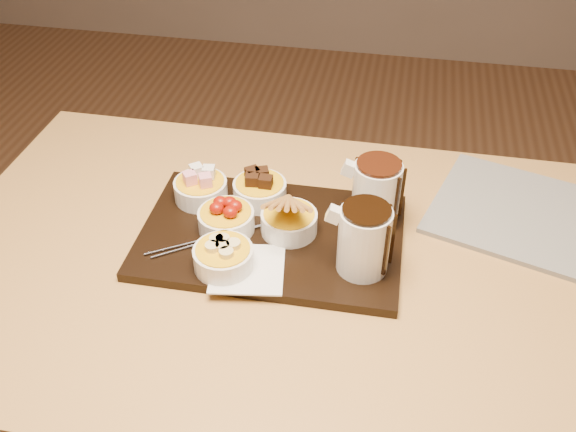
% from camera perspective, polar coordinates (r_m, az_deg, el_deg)
% --- Properties ---
extents(dining_table, '(1.20, 0.80, 0.75)m').
position_cam_1_polar(dining_table, '(1.18, -1.06, -7.21)').
color(dining_table, '#BC8A45').
rests_on(dining_table, ground).
extents(serving_board, '(0.46, 0.31, 0.02)m').
position_cam_1_polar(serving_board, '(1.14, -1.48, -1.81)').
color(serving_board, black).
rests_on(serving_board, dining_table).
extents(napkin, '(0.14, 0.14, 0.00)m').
position_cam_1_polar(napkin, '(1.07, -3.61, -4.70)').
color(napkin, white).
rests_on(napkin, serving_board).
extents(bowl_marshmallows, '(0.10, 0.10, 0.04)m').
position_cam_1_polar(bowl_marshmallows, '(1.21, -7.75, 2.31)').
color(bowl_marshmallows, white).
rests_on(bowl_marshmallows, serving_board).
extents(bowl_cake, '(0.10, 0.10, 0.04)m').
position_cam_1_polar(bowl_cake, '(1.20, -2.52, 2.19)').
color(bowl_cake, white).
rests_on(bowl_cake, serving_board).
extents(bowl_strawberries, '(0.10, 0.10, 0.04)m').
position_cam_1_polar(bowl_strawberries, '(1.14, -5.51, -0.42)').
color(bowl_strawberries, white).
rests_on(bowl_strawberries, serving_board).
extents(bowl_biscotti, '(0.10, 0.10, 0.04)m').
position_cam_1_polar(bowl_biscotti, '(1.13, 0.09, -0.58)').
color(bowl_biscotti, white).
rests_on(bowl_biscotti, serving_board).
extents(bowl_bananas, '(0.10, 0.10, 0.04)m').
position_cam_1_polar(bowl_bananas, '(1.06, -5.76, -3.74)').
color(bowl_bananas, white).
rests_on(bowl_bananas, serving_board).
extents(pitcher_dark_chocolate, '(0.09, 0.09, 0.12)m').
position_cam_1_polar(pitcher_dark_chocolate, '(1.04, 6.76, -2.17)').
color(pitcher_dark_chocolate, silver).
rests_on(pitcher_dark_chocolate, serving_board).
extents(pitcher_milk_chocolate, '(0.09, 0.09, 0.12)m').
position_cam_1_polar(pitcher_milk_chocolate, '(1.14, 7.84, 2.01)').
color(pitcher_milk_chocolate, silver).
rests_on(pitcher_milk_chocolate, serving_board).
extents(fondue_skewers, '(0.17, 0.24, 0.01)m').
position_cam_1_polar(fondue_skewers, '(1.13, -6.27, -1.76)').
color(fondue_skewers, silver).
rests_on(fondue_skewers, serving_board).
extents(newspaper, '(0.41, 0.37, 0.01)m').
position_cam_1_polar(newspaper, '(1.27, 20.72, -0.02)').
color(newspaper, beige).
rests_on(newspaper, dining_table).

